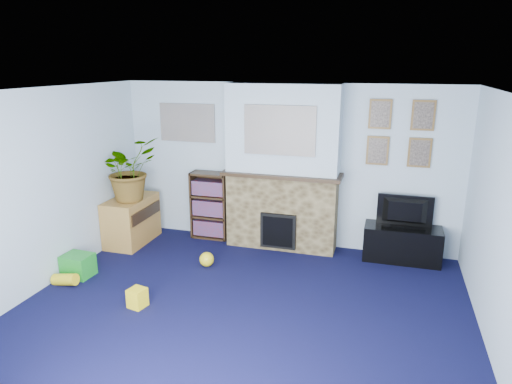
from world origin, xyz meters
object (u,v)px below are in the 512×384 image
(tv_stand, at_px, (402,245))
(sideboard, at_px, (132,220))
(television, at_px, (405,212))
(bookshelf, at_px, (210,207))

(tv_stand, xyz_separation_m, sideboard, (-3.97, -0.46, 0.12))
(tv_stand, bearing_deg, television, 90.00)
(television, xyz_separation_m, sideboard, (-3.97, -0.48, -0.36))
(sideboard, bearing_deg, bookshelf, 26.17)
(tv_stand, relative_size, sideboard, 1.15)
(television, relative_size, bookshelf, 0.71)
(tv_stand, distance_m, bookshelf, 2.90)
(tv_stand, relative_size, television, 1.39)
(sideboard, bearing_deg, tv_stand, 6.55)
(tv_stand, distance_m, sideboard, 3.99)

